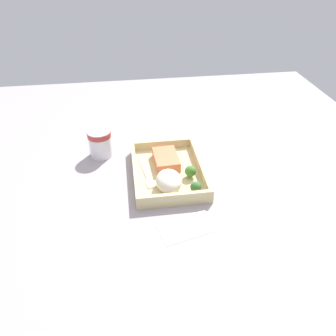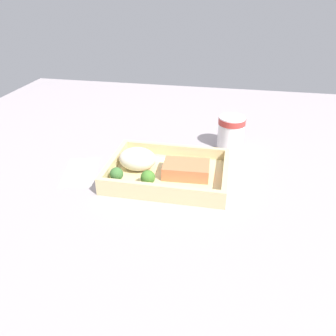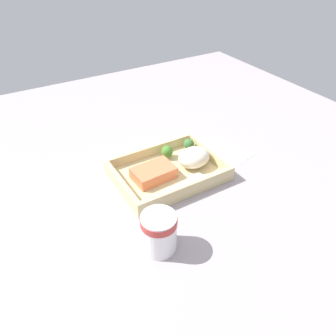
% 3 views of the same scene
% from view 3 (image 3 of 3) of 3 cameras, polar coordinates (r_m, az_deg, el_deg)
% --- Properties ---
extents(ground_plane, '(1.60, 1.60, 0.02)m').
position_cam_3_polar(ground_plane, '(0.91, 0.00, -1.88)').
color(ground_plane, gray).
extents(takeout_tray, '(0.29, 0.21, 0.01)m').
position_cam_3_polar(takeout_tray, '(0.90, 0.00, -1.08)').
color(takeout_tray, '#C9B682').
rests_on(takeout_tray, ground_plane).
extents(tray_rim, '(0.29, 0.21, 0.03)m').
position_cam_3_polar(tray_rim, '(0.88, 0.00, -0.02)').
color(tray_rim, '#C9B682').
rests_on(tray_rim, takeout_tray).
extents(salmon_fillet, '(0.11, 0.08, 0.03)m').
position_cam_3_polar(salmon_fillet, '(0.87, -2.57, -0.81)').
color(salmon_fillet, '#DE7147').
rests_on(salmon_fillet, takeout_tray).
extents(mashed_potatoes, '(0.09, 0.07, 0.05)m').
position_cam_3_polar(mashed_potatoes, '(0.91, 4.56, 1.85)').
color(mashed_potatoes, beige).
rests_on(mashed_potatoes, takeout_tray).
extents(broccoli_floret_1, '(0.03, 0.03, 0.04)m').
position_cam_3_polar(broccoli_floret_1, '(0.94, -0.15, 2.88)').
color(broccoli_floret_1, '#73A559').
rests_on(broccoli_floret_1, takeout_tray).
extents(broccoli_floret_2, '(0.03, 0.03, 0.04)m').
position_cam_3_polar(broccoli_floret_2, '(0.97, 3.63, 4.15)').
color(broccoli_floret_2, '#89AF68').
rests_on(broccoli_floret_2, takeout_tray).
extents(fork, '(0.16, 0.04, 0.00)m').
position_cam_3_polar(fork, '(0.85, 2.45, -2.91)').
color(fork, white).
rests_on(fork, takeout_tray).
extents(paper_cup, '(0.08, 0.08, 0.09)m').
position_cam_3_polar(paper_cup, '(0.68, -1.60, -10.87)').
color(paper_cup, white).
rests_on(paper_cup, ground_plane).
extents(receipt_slip, '(0.11, 0.15, 0.00)m').
position_cam_3_polar(receipt_slip, '(1.02, 10.35, 3.14)').
color(receipt_slip, white).
rests_on(receipt_slip, ground_plane).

